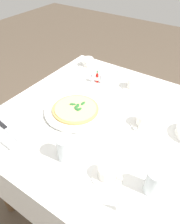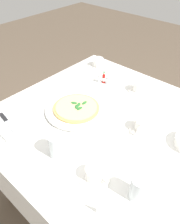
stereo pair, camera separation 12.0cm
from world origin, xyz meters
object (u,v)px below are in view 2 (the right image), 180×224
object	(u,v)px
pizza_plate	(76,110)
napkin_folded	(8,124)
salt_shaker	(108,80)
menu_card	(109,212)
coffee_cup_far_right	(142,125)
water_glass_back_corner	(139,189)
coffee_cup_near_right	(95,174)
dinner_knife	(8,122)
pizza	(76,108)
hot_sauce_bottle	(104,78)
coffee_cup_center_back	(98,63)
water_glass_far_left	(57,147)
coffee_cup_near_left	(139,87)
pepper_shaker	(99,78)

from	to	relation	value
pizza_plate	napkin_folded	bearing A→B (deg)	-119.33
salt_shaker	menu_card	size ratio (longest dim) A/B	0.67
coffee_cup_far_right	water_glass_back_corner	world-z (taller)	water_glass_back_corner
coffee_cup_near_right	salt_shaker	size ratio (longest dim) A/B	2.36
dinner_knife	coffee_cup_near_right	bearing A→B (deg)	14.77
pizza_plate	pizza	world-z (taller)	pizza
coffee_cup_far_right	hot_sauce_bottle	world-z (taller)	hot_sauce_bottle
coffee_cup_center_back	napkin_folded	distance (m)	0.80
dinner_knife	hot_sauce_bottle	world-z (taller)	hot_sauce_bottle
water_glass_back_corner	salt_shaker	size ratio (longest dim) A/B	1.98
pizza_plate	dinner_knife	bearing A→B (deg)	-118.92
coffee_cup_center_back	water_glass_back_corner	size ratio (longest dim) A/B	1.17
coffee_cup_near_right	salt_shaker	distance (m)	0.72
napkin_folded	salt_shaker	distance (m)	0.67
water_glass_far_left	water_glass_back_corner	bearing A→B (deg)	9.21
coffee_cup_near_right	coffee_cup_near_left	size ratio (longest dim) A/B	1.00
napkin_folded	pizza_plate	bearing A→B (deg)	64.28
water_glass_back_corner	hot_sauce_bottle	distance (m)	0.81
coffee_cup_center_back	dinner_knife	bearing A→B (deg)	-84.70
coffee_cup_near_left	pepper_shaker	distance (m)	0.27
coffee_cup_near_right	pepper_shaker	xyz separation A→B (m)	(-0.46, 0.58, -0.00)
pizza_plate	water_glass_back_corner	bearing A→B (deg)	-21.80
coffee_cup_near_left	hot_sauce_bottle	size ratio (longest dim) A/B	1.60
pizza	coffee_cup_near_right	world-z (taller)	coffee_cup_near_right
pizza	pepper_shaker	world-z (taller)	pepper_shaker
pizza_plate	pizza	distance (m)	0.01
hot_sauce_bottle	pepper_shaker	world-z (taller)	hot_sauce_bottle
coffee_cup_far_right	water_glass_far_left	xyz separation A→B (m)	(-0.19, -0.39, 0.02)
water_glass_far_left	salt_shaker	world-z (taller)	water_glass_far_left
pizza	coffee_cup_far_right	xyz separation A→B (m)	(0.35, 0.12, 0.00)
coffee_cup_near_right	pepper_shaker	bearing A→B (deg)	128.52
water_glass_back_corner	coffee_cup_near_left	bearing A→B (deg)	121.69
coffee_cup_center_back	pepper_shaker	xyz separation A→B (m)	(0.15, -0.16, -0.00)
menu_card	coffee_cup_center_back	bearing A→B (deg)	-72.24
coffee_cup_near_right	coffee_cup_center_back	distance (m)	0.96
dinner_knife	pepper_shaker	size ratio (longest dim) A/B	3.48
salt_shaker	water_glass_far_left	bearing A→B (deg)	-71.80
dinner_knife	menu_card	size ratio (longest dim) A/B	2.34
napkin_folded	salt_shaker	xyz separation A→B (m)	(0.13, 0.66, 0.02)
coffee_cup_near_right	hot_sauce_bottle	size ratio (longest dim) A/B	1.60
pizza_plate	coffee_cup_center_back	distance (m)	0.54
coffee_cup_near_left	pepper_shaker	size ratio (longest dim) A/B	2.36
pizza_plate	dinner_knife	size ratio (longest dim) A/B	1.75
napkin_folded	pizza	bearing A→B (deg)	64.30
pizza	water_glass_back_corner	world-z (taller)	water_glass_back_corner
pizza_plate	water_glass_far_left	bearing A→B (deg)	-60.43
pizza_plate	coffee_cup_near_left	distance (m)	0.43
pizza	water_glass_back_corner	size ratio (longest dim) A/B	2.29
water_glass_back_corner	salt_shaker	xyz separation A→B (m)	(-0.58, 0.55, -0.03)
coffee_cup_far_right	water_glass_back_corner	size ratio (longest dim) A/B	1.19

